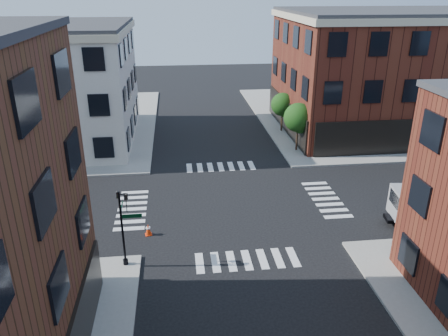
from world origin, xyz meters
TOP-DOWN VIEW (x-y plane):
  - ground at (0.00, 0.00)m, footprint 120.00×120.00m
  - sidewalk_ne at (21.00, 21.00)m, footprint 30.00×30.00m
  - sidewalk_nw at (-21.00, 21.00)m, footprint 30.00×30.00m
  - building_ne at (20.50, 16.00)m, footprint 25.00×16.00m
  - building_nw at (-19.00, 16.00)m, footprint 22.00×16.00m
  - tree_near at (7.56, 9.98)m, footprint 2.69×2.69m
  - tree_far at (7.56, 15.98)m, footprint 2.43×2.43m
  - signal_pole at (-6.72, -6.68)m, footprint 1.29×1.24m
  - traffic_cone at (-5.70, -3.56)m, footprint 0.48×0.48m

SIDE VIEW (x-z plane):
  - ground at x=0.00m, z-range 0.00..0.00m
  - sidewalk_ne at x=21.00m, z-range 0.00..0.15m
  - sidewalk_nw at x=-21.00m, z-range 0.00..0.15m
  - traffic_cone at x=-5.70m, z-range -0.01..0.74m
  - signal_pole at x=-6.72m, z-range 0.56..5.16m
  - tree_far at x=7.56m, z-range 0.84..4.91m
  - tree_near at x=7.56m, z-range 0.91..5.41m
  - building_nw at x=-19.00m, z-range 0.00..11.00m
  - building_ne at x=20.50m, z-range 0.00..12.00m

